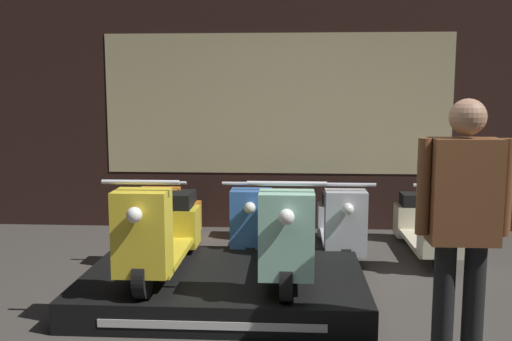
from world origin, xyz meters
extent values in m
cube|color=#331E19|center=(0.00, 3.57, 1.60)|extent=(7.68, 0.08, 3.20)
cube|color=beige|center=(0.00, 3.53, 1.55)|extent=(4.22, 0.01, 1.70)
cube|color=black|center=(-0.37, 1.03, 0.12)|extent=(2.28, 1.57, 0.23)
cube|color=silver|center=(-0.37, 0.24, 0.10)|extent=(1.60, 0.01, 0.06)
cylinder|color=black|center=(-0.88, 0.41, 0.39)|extent=(0.09, 0.31, 0.31)
cylinder|color=black|center=(-0.88, 1.65, 0.39)|extent=(0.09, 0.31, 0.31)
cube|color=yellow|center=(-0.88, 1.03, 0.38)|extent=(0.37, 1.15, 0.05)
cube|color=yellow|center=(-0.88, 0.43, 0.71)|extent=(0.39, 0.27, 0.61)
cube|color=yellow|center=(-0.88, 1.63, 0.46)|extent=(0.40, 0.32, 0.35)
cube|color=black|center=(-0.88, 1.62, 0.71)|extent=(0.29, 0.29, 0.14)
cylinder|color=silver|center=(-0.88, 0.42, 1.07)|extent=(0.55, 0.03, 0.03)
sphere|color=white|center=(-0.88, 0.24, 0.88)|extent=(0.11, 0.11, 0.11)
cylinder|color=black|center=(0.15, 0.41, 0.39)|extent=(0.09, 0.31, 0.31)
cylinder|color=black|center=(0.15, 1.65, 0.39)|extent=(0.09, 0.31, 0.31)
cube|color=#8EC6AD|center=(0.15, 1.03, 0.38)|extent=(0.37, 1.15, 0.05)
cube|color=#8EC6AD|center=(0.15, 0.43, 0.71)|extent=(0.39, 0.27, 0.61)
cube|color=#8EC6AD|center=(0.15, 1.63, 0.46)|extent=(0.40, 0.32, 0.35)
cube|color=black|center=(0.15, 1.62, 0.71)|extent=(0.29, 0.29, 0.14)
cylinder|color=silver|center=(0.15, 0.42, 1.07)|extent=(0.55, 0.03, 0.03)
sphere|color=white|center=(0.15, 0.24, 0.88)|extent=(0.11, 0.11, 0.11)
cylinder|color=black|center=(-1.09, 1.82, 0.15)|extent=(0.09, 0.31, 0.31)
cylinder|color=black|center=(-1.09, 3.06, 0.15)|extent=(0.09, 0.31, 0.31)
cube|color=orange|center=(-1.09, 2.44, 0.14)|extent=(0.37, 1.15, 0.05)
cube|color=orange|center=(-1.09, 1.84, 0.47)|extent=(0.39, 0.27, 0.61)
cube|color=orange|center=(-1.09, 3.04, 0.23)|extent=(0.40, 0.32, 0.35)
cube|color=black|center=(-1.09, 3.03, 0.48)|extent=(0.29, 0.29, 0.14)
cylinder|color=silver|center=(-1.09, 1.83, 0.84)|extent=(0.55, 0.03, 0.03)
sphere|color=white|center=(-1.09, 1.65, 0.65)|extent=(0.11, 0.11, 0.11)
cylinder|color=black|center=(-0.20, 1.82, 0.15)|extent=(0.09, 0.31, 0.31)
cylinder|color=black|center=(-0.20, 3.06, 0.15)|extent=(0.09, 0.31, 0.31)
cube|color=#386BBC|center=(-0.20, 2.44, 0.14)|extent=(0.37, 1.15, 0.05)
cube|color=#386BBC|center=(-0.20, 1.84, 0.47)|extent=(0.39, 0.27, 0.61)
cube|color=#386BBC|center=(-0.20, 3.04, 0.23)|extent=(0.40, 0.32, 0.35)
cube|color=black|center=(-0.20, 3.03, 0.48)|extent=(0.29, 0.29, 0.14)
cylinder|color=silver|center=(-0.20, 1.83, 0.84)|extent=(0.55, 0.03, 0.03)
sphere|color=white|center=(-0.20, 1.65, 0.65)|extent=(0.11, 0.11, 0.11)
cylinder|color=black|center=(0.69, 1.82, 0.15)|extent=(0.09, 0.31, 0.31)
cylinder|color=black|center=(0.69, 3.06, 0.15)|extent=(0.09, 0.31, 0.31)
cube|color=#BCBCC1|center=(0.69, 2.44, 0.14)|extent=(0.37, 1.15, 0.05)
cube|color=#BCBCC1|center=(0.69, 1.84, 0.47)|extent=(0.39, 0.27, 0.61)
cube|color=#BCBCC1|center=(0.69, 3.04, 0.23)|extent=(0.40, 0.32, 0.35)
cube|color=black|center=(0.69, 3.03, 0.48)|extent=(0.29, 0.29, 0.14)
cylinder|color=silver|center=(0.69, 1.83, 0.84)|extent=(0.55, 0.03, 0.03)
sphere|color=white|center=(0.69, 1.65, 0.65)|extent=(0.11, 0.11, 0.11)
cylinder|color=black|center=(1.59, 1.82, 0.15)|extent=(0.09, 0.31, 0.31)
cylinder|color=black|center=(1.59, 3.06, 0.15)|extent=(0.09, 0.31, 0.31)
cube|color=beige|center=(1.59, 2.44, 0.14)|extent=(0.37, 1.15, 0.05)
cube|color=beige|center=(1.59, 1.84, 0.47)|extent=(0.39, 0.27, 0.61)
cube|color=beige|center=(1.59, 3.04, 0.23)|extent=(0.40, 0.32, 0.35)
cube|color=black|center=(1.59, 3.03, 0.48)|extent=(0.29, 0.29, 0.14)
cylinder|color=silver|center=(1.59, 1.83, 0.84)|extent=(0.55, 0.03, 0.03)
sphere|color=white|center=(1.59, 1.65, 0.65)|extent=(0.11, 0.11, 0.11)
cylinder|color=black|center=(1.11, -0.06, 0.40)|extent=(0.13, 0.13, 0.80)
cylinder|color=black|center=(1.29, -0.06, 0.40)|extent=(0.13, 0.13, 0.80)
cube|color=brown|center=(1.20, -0.06, 1.11)|extent=(0.40, 0.22, 0.63)
cylinder|color=brown|center=(0.96, -0.06, 1.14)|extent=(0.08, 0.08, 0.58)
cylinder|color=brown|center=(1.44, -0.06, 1.14)|extent=(0.08, 0.08, 0.58)
sphere|color=#A87A5B|center=(1.20, -0.06, 1.55)|extent=(0.22, 0.22, 0.22)
camera|label=1|loc=(0.17, -3.47, 1.70)|focal=40.00mm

